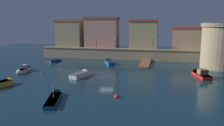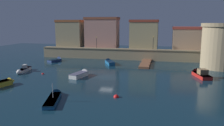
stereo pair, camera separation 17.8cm
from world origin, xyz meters
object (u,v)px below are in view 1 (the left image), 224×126
at_px(fortress_tower, 220,46).
at_px(mooring_buoy_0, 43,74).
at_px(moored_boat_6, 109,62).
at_px(mooring_buoy_1, 117,97).
at_px(quay_lamp_0, 96,40).
at_px(moored_boat_0, 200,74).
at_px(moored_boat_3, 81,74).
at_px(moored_boat_4, 57,60).
at_px(moored_boat_2, 55,97).
at_px(moored_boat_5, 3,83).
at_px(moored_boat_1, 23,70).
at_px(quay_lamp_1, 153,41).

xyz_separation_m(fortress_tower, mooring_buoy_0, (-35.97, -14.54, -5.14)).
distance_m(moored_boat_6, mooring_buoy_1, 26.04).
distance_m(quay_lamp_0, moored_boat_0, 31.04).
bearing_deg(quay_lamp_0, moored_boat_3, -80.92).
xyz_separation_m(quay_lamp_0, moored_boat_6, (5.51, -7.37, -4.80)).
height_order(fortress_tower, moored_boat_4, fortress_tower).
bearing_deg(moored_boat_2, moored_boat_5, 53.46).
xyz_separation_m(fortress_tower, moored_boat_1, (-40.99, -13.84, -4.70)).
distance_m(quay_lamp_0, moored_boat_2, 35.59).
height_order(moored_boat_5, mooring_buoy_1, moored_boat_5).
height_order(moored_boat_4, mooring_buoy_0, moored_boat_4).
xyz_separation_m(moored_boat_3, mooring_buoy_0, (-8.18, -0.03, -0.44)).
xyz_separation_m(moored_boat_3, moored_boat_6, (2.03, 14.42, -0.01)).
bearing_deg(moored_boat_2, fortress_tower, -60.74).
height_order(moored_boat_2, moored_boat_6, moored_boat_2).
height_order(quay_lamp_0, mooring_buoy_0, quay_lamp_0).
bearing_deg(moored_boat_4, fortress_tower, -67.31).
bearing_deg(moored_boat_4, quay_lamp_1, -51.54).
bearing_deg(moored_boat_2, moored_boat_1, 29.28).
bearing_deg(moored_boat_3, mooring_buoy_0, 103.47).
relative_size(fortress_tower, mooring_buoy_1, 13.31).
distance_m(moored_boat_0, moored_boat_6, 22.29).
xyz_separation_m(moored_boat_1, moored_boat_2, (14.33, -13.81, -0.18)).
xyz_separation_m(fortress_tower, quay_lamp_1, (-15.25, 7.29, 0.29)).
xyz_separation_m(quay_lamp_0, moored_boat_0, (25.80, -16.60, -4.73)).
bearing_deg(mooring_buoy_0, moored_boat_0, 9.72).
distance_m(quay_lamp_0, moored_boat_4, 12.45).
height_order(moored_boat_3, mooring_buoy_0, moored_boat_3).
height_order(fortress_tower, moored_boat_2, fortress_tower).
xyz_separation_m(quay_lamp_0, quay_lamp_1, (16.03, 0.00, 0.19)).
bearing_deg(mooring_buoy_1, mooring_buoy_0, 148.66).
relative_size(moored_boat_3, mooring_buoy_1, 7.09).
bearing_deg(quay_lamp_1, moored_boat_1, -140.63).
relative_size(moored_boat_2, moored_boat_5, 1.45).
relative_size(moored_boat_3, mooring_buoy_0, 11.05).
height_order(quay_lamp_1, moored_boat_4, quay_lamp_1).
xyz_separation_m(moored_boat_4, mooring_buoy_0, (4.50, -15.04, -0.31)).
height_order(quay_lamp_1, moored_boat_1, quay_lamp_1).
bearing_deg(moored_boat_0, moored_boat_2, 115.65).
height_order(moored_boat_0, moored_boat_5, moored_boat_0).
height_order(quay_lamp_0, moored_boat_3, quay_lamp_0).
bearing_deg(moored_boat_5, quay_lamp_1, -20.09).
relative_size(moored_boat_0, mooring_buoy_1, 8.85).
height_order(fortress_tower, moored_boat_6, fortress_tower).
distance_m(moored_boat_1, mooring_buoy_1, 25.08).
height_order(fortress_tower, mooring_buoy_1, fortress_tower).
height_order(moored_boat_3, moored_boat_5, moored_boat_3).
bearing_deg(moored_boat_0, moored_boat_6, 50.32).
distance_m(quay_lamp_0, moored_boat_1, 23.75).
bearing_deg(moored_boat_1, moored_boat_3, 77.02).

